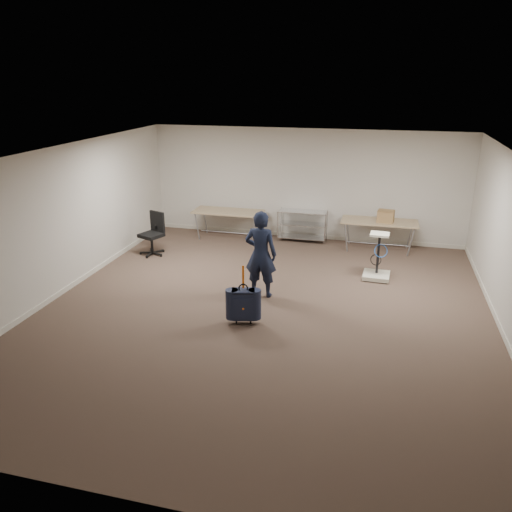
# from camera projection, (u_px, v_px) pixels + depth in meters

# --- Properties ---
(ground) EXTENTS (9.00, 9.00, 0.00)m
(ground) POSITION_uv_depth(u_px,v_px,m) (264.00, 311.00, 9.03)
(ground) COLOR #4B372D
(ground) RESTS_ON ground
(room_shell) EXTENTS (8.00, 9.00, 9.00)m
(room_shell) POSITION_uv_depth(u_px,v_px,m) (280.00, 280.00, 10.28)
(room_shell) COLOR beige
(room_shell) RESTS_ON ground
(folding_table_left) EXTENTS (1.80, 0.75, 0.73)m
(folding_table_left) POSITION_uv_depth(u_px,v_px,m) (228.00, 213.00, 12.84)
(folding_table_left) COLOR #96815C
(folding_table_left) RESTS_ON ground
(folding_table_right) EXTENTS (1.80, 0.75, 0.73)m
(folding_table_right) POSITION_uv_depth(u_px,v_px,m) (379.00, 223.00, 11.96)
(folding_table_right) COLOR #96815C
(folding_table_right) RESTS_ON ground
(wire_shelf) EXTENTS (1.22, 0.47, 0.80)m
(wire_shelf) POSITION_uv_depth(u_px,v_px,m) (302.00, 224.00, 12.71)
(wire_shelf) COLOR silver
(wire_shelf) RESTS_ON ground
(person) EXTENTS (0.63, 0.42, 1.69)m
(person) POSITION_uv_depth(u_px,v_px,m) (261.00, 254.00, 9.40)
(person) COLOR black
(person) RESTS_ON ground
(suitcase) EXTENTS (0.43, 0.31, 1.06)m
(suitcase) POSITION_uv_depth(u_px,v_px,m) (243.00, 304.00, 8.46)
(suitcase) COLOR black
(suitcase) RESTS_ON ground
(office_chair) EXTENTS (0.61, 0.62, 1.00)m
(office_chair) POSITION_uv_depth(u_px,v_px,m) (153.00, 242.00, 11.81)
(office_chair) COLOR black
(office_chair) RESTS_ON ground
(equipment_cart) EXTENTS (0.57, 0.57, 0.99)m
(equipment_cart) POSITION_uv_depth(u_px,v_px,m) (377.00, 267.00, 10.39)
(equipment_cart) COLOR #BFB6A4
(equipment_cart) RESTS_ON ground
(cardboard_box) EXTENTS (0.41, 0.33, 0.28)m
(cardboard_box) POSITION_uv_depth(u_px,v_px,m) (386.00, 216.00, 11.82)
(cardboard_box) COLOR #9E7F49
(cardboard_box) RESTS_ON folding_table_right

